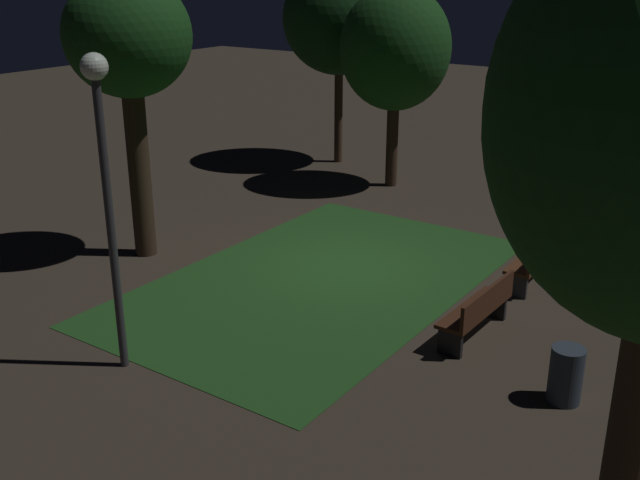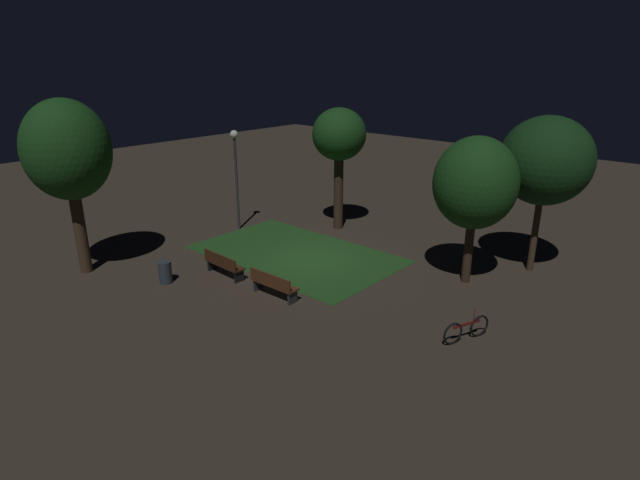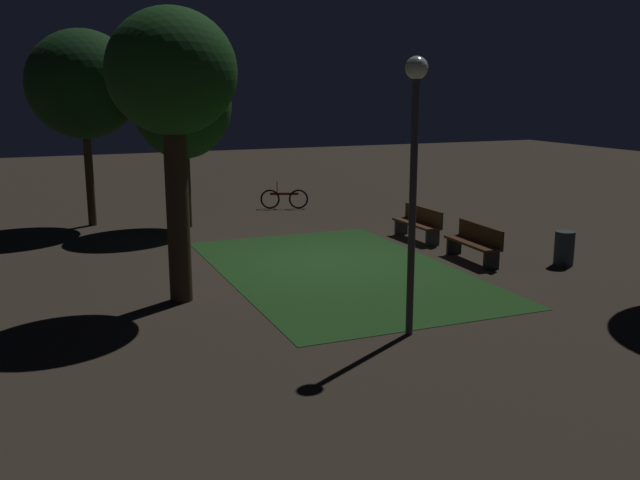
% 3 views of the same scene
% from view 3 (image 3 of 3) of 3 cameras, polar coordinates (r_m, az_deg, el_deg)
% --- Properties ---
extents(ground_plane, '(60.00, 60.00, 0.00)m').
position_cam_3_polar(ground_plane, '(16.56, 0.56, -1.78)').
color(ground_plane, '#3D3328').
extents(grass_lawn, '(8.19, 5.05, 0.01)m').
position_cam_3_polar(grass_lawn, '(15.73, 1.53, -2.52)').
color(grass_lawn, '#23511E').
rests_on(grass_lawn, ground).
extents(bench_front_left, '(1.81, 0.54, 0.88)m').
position_cam_3_polar(bench_front_left, '(16.88, 12.51, -0.12)').
color(bench_front_left, '#422314').
rests_on(bench_front_left, ground).
extents(bench_path_side, '(1.81, 0.53, 0.88)m').
position_cam_3_polar(bench_path_side, '(19.03, 8.06, 1.44)').
color(bench_path_side, '#512D19').
rests_on(bench_path_side, ground).
extents(tree_lawn_side, '(2.37, 2.37, 5.47)m').
position_cam_3_polar(tree_lawn_side, '(13.27, -11.96, 12.75)').
color(tree_lawn_side, '#38281C').
rests_on(tree_lawn_side, ground).
extents(tree_near_wall, '(3.19, 3.19, 5.67)m').
position_cam_3_polar(tree_near_wall, '(21.64, -18.73, 11.87)').
color(tree_near_wall, '#423021').
rests_on(tree_near_wall, ground).
extents(tree_left_canopy, '(2.81, 2.81, 5.13)m').
position_cam_3_polar(tree_left_canopy, '(20.68, -11.16, 10.76)').
color(tree_left_canopy, '#38281C').
rests_on(tree_left_canopy, ground).
extents(lamp_post_plaza_east, '(0.36, 0.36, 4.51)m').
position_cam_3_polar(lamp_post_plaza_east, '(11.23, 7.68, 7.27)').
color(lamp_post_plaza_east, '#333338').
rests_on(lamp_post_plaza_east, ground).
extents(trash_bin, '(0.45, 0.45, 0.80)m').
position_cam_3_polar(trash_bin, '(17.12, 19.27, -0.64)').
color(trash_bin, '#2D3842').
rests_on(trash_bin, ground).
extents(bicycle, '(0.65, 1.53, 0.93)m').
position_cam_3_polar(bicycle, '(23.76, -2.93, 3.38)').
color(bicycle, black).
rests_on(bicycle, ground).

